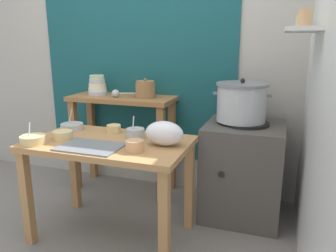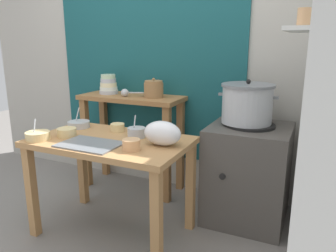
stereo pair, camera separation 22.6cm
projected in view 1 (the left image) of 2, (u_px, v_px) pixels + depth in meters
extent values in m
plane|color=gray|center=(99.00, 238.00, 2.39)|extent=(9.00, 9.00, 0.00)
cube|color=#B2ADA3|center=(163.00, 51.00, 3.04)|extent=(4.40, 0.10, 2.60)
cube|color=#195156|center=(135.00, 45.00, 3.06)|extent=(1.90, 0.02, 2.10)
cube|color=white|center=(330.00, 57.00, 1.81)|extent=(0.10, 3.20, 2.60)
cube|color=silver|center=(302.00, 30.00, 2.00)|extent=(0.20, 0.56, 0.02)
cylinder|color=tan|center=(305.00, 18.00, 1.83)|extent=(0.07, 0.07, 0.09)
cylinder|color=#E5C684|center=(303.00, 21.00, 2.00)|extent=(0.07, 0.07, 0.08)
cylinder|color=silver|center=(302.00, 22.00, 2.12)|extent=(0.07, 0.07, 0.08)
cube|color=#B27F4C|center=(109.00, 144.00, 2.27)|extent=(1.10, 0.66, 0.04)
cube|color=#B27F4C|center=(27.00, 198.00, 2.26)|extent=(0.06, 0.06, 0.68)
cube|color=#B27F4C|center=(164.00, 223.00, 1.95)|extent=(0.06, 0.06, 0.68)
cube|color=#B27F4C|center=(75.00, 169.00, 2.78)|extent=(0.06, 0.06, 0.68)
cube|color=#B27F4C|center=(189.00, 186.00, 2.46)|extent=(0.06, 0.06, 0.68)
cube|color=#9E6B3D|center=(122.00, 99.00, 3.00)|extent=(0.96, 0.40, 0.04)
cube|color=#9E6B3D|center=(75.00, 146.00, 3.10)|extent=(0.06, 0.06, 0.86)
cube|color=#9E6B3D|center=(161.00, 156.00, 2.83)|extent=(0.06, 0.06, 0.86)
cube|color=#9E6B3D|center=(92.00, 137.00, 3.38)|extent=(0.06, 0.06, 0.86)
cube|color=#9E6B3D|center=(172.00, 146.00, 3.11)|extent=(0.06, 0.06, 0.86)
cube|color=#4C4742|center=(243.00, 170.00, 2.65)|extent=(0.60, 0.60, 0.76)
cylinder|color=black|center=(245.00, 123.00, 2.55)|extent=(0.36, 0.36, 0.02)
cylinder|color=black|center=(221.00, 174.00, 2.39)|extent=(0.04, 0.02, 0.04)
cylinder|color=#B7BABF|center=(241.00, 103.00, 2.55)|extent=(0.37, 0.37, 0.28)
cylinder|color=slate|center=(243.00, 84.00, 2.51)|extent=(0.40, 0.40, 0.02)
sphere|color=black|center=(243.00, 81.00, 2.50)|extent=(0.04, 0.04, 0.04)
cube|color=slate|center=(215.00, 93.00, 2.59)|extent=(0.04, 0.02, 0.02)
cube|color=slate|center=(270.00, 96.00, 2.47)|extent=(0.04, 0.02, 0.02)
cylinder|color=olive|center=(145.00, 90.00, 2.90)|extent=(0.17, 0.17, 0.13)
cylinder|color=olive|center=(145.00, 82.00, 2.88)|extent=(0.16, 0.16, 0.02)
sphere|color=olive|center=(145.00, 79.00, 2.88)|extent=(0.02, 0.02, 0.02)
cylinder|color=#B7BABF|center=(98.00, 93.00, 3.08)|extent=(0.18, 0.18, 0.03)
cylinder|color=silver|center=(98.00, 89.00, 3.07)|extent=(0.17, 0.17, 0.03)
cylinder|color=beige|center=(97.00, 85.00, 3.06)|extent=(0.16, 0.16, 0.04)
cylinder|color=#B7BABF|center=(97.00, 81.00, 3.05)|extent=(0.14, 0.14, 0.04)
cylinder|color=#B7D1AD|center=(97.00, 77.00, 3.04)|extent=(0.13, 0.13, 0.04)
sphere|color=#B7BABF|center=(116.00, 93.00, 2.93)|extent=(0.07, 0.07, 0.07)
cylinder|color=#B7BABF|center=(131.00, 93.00, 2.94)|extent=(0.20, 0.09, 0.01)
cube|color=slate|center=(90.00, 147.00, 2.12)|extent=(0.40, 0.28, 0.01)
ellipsoid|color=white|center=(164.00, 133.00, 2.15)|extent=(0.26, 0.16, 0.16)
cylinder|color=#E5C684|center=(114.00, 129.00, 2.46)|extent=(0.10, 0.10, 0.06)
cylinder|color=#BFB28C|center=(114.00, 126.00, 2.46)|extent=(0.09, 0.09, 0.01)
cylinder|color=#B7BABF|center=(72.00, 127.00, 2.55)|extent=(0.17, 0.17, 0.05)
cylinder|color=#BFB28C|center=(72.00, 124.00, 2.54)|extent=(0.15, 0.15, 0.01)
cylinder|color=#B7BABF|center=(70.00, 120.00, 2.54)|extent=(0.03, 0.07, 0.15)
cylinder|color=#E5C684|center=(63.00, 135.00, 2.30)|extent=(0.14, 0.14, 0.06)
cylinder|color=brown|center=(62.00, 132.00, 2.29)|extent=(0.12, 0.12, 0.01)
cylinder|color=tan|center=(135.00, 146.00, 2.05)|extent=(0.11, 0.11, 0.07)
cylinder|color=beige|center=(135.00, 141.00, 2.04)|extent=(0.10, 0.10, 0.01)
cylinder|color=#E5C684|center=(33.00, 140.00, 2.20)|extent=(0.17, 0.17, 0.06)
cylinder|color=brown|center=(33.00, 137.00, 2.19)|extent=(0.14, 0.14, 0.01)
cylinder|color=#B7BABF|center=(29.00, 133.00, 2.18)|extent=(0.04, 0.07, 0.14)
cylinder|color=#B7BABF|center=(135.00, 133.00, 2.32)|extent=(0.13, 0.13, 0.07)
cylinder|color=#337238|center=(135.00, 129.00, 2.32)|extent=(0.11, 0.11, 0.01)
cylinder|color=#B7BABF|center=(133.00, 127.00, 2.32)|extent=(0.02, 0.06, 0.15)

